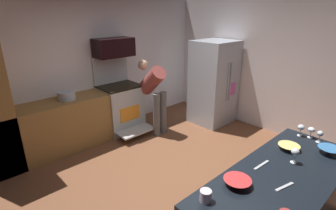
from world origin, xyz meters
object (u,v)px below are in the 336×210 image
refrigerator (214,83)px  wine_glass_far (311,130)px  oven_range (120,106)px  wine_glass_near (320,134)px  mug_tea (206,196)px  mixing_bowl_prep (237,182)px  stock_pot (66,95)px  wine_glass_mid (301,128)px  mixing_bowl_small (289,147)px  wine_glass_extra (295,152)px  microwave (114,47)px  mixing_bowl_large (329,151)px  person_cook (154,91)px

refrigerator → wine_glass_far: 2.67m
oven_range → wine_glass_near: oven_range is taller
wine_glass_far → mug_tea: (-1.77, 0.16, -0.05)m
mixing_bowl_prep → stock_pot: stock_pot is taller
wine_glass_near → mug_tea: (-1.72, 0.27, -0.06)m
refrigerator → stock_pot: (-2.78, 1.00, 0.09)m
stock_pot → wine_glass_mid: bearing=-65.1°
wine_glass_far → mug_tea: 1.78m
wine_glass_near → wine_glass_far: 0.12m
mixing_bowl_small → wine_glass_extra: size_ratio=1.43×
mixing_bowl_prep → mug_tea: mug_tea is taller
wine_glass_near → wine_glass_extra: size_ratio=0.91×
wine_glass_extra → mug_tea: wine_glass_extra is taller
oven_range → stock_pot: 1.14m
oven_range → wine_glass_near: 3.54m
mixing_bowl_small → mug_tea: bearing=175.4°
microwave → mixing_bowl_large: size_ratio=3.17×
wine_glass_extra → mixing_bowl_large: bearing=-22.1°
wine_glass_mid → mug_tea: bearing=178.1°
person_cook → mixing_bowl_small: person_cook is taller
mixing_bowl_prep → wine_glass_extra: size_ratio=1.52×
microwave → person_cook: size_ratio=0.52×
mixing_bowl_small → mug_tea: 1.31m
mixing_bowl_large → oven_range: bearing=94.4°
wine_glass_mid → stock_pot: wine_glass_mid is taller
mixing_bowl_prep → wine_glass_far: 1.42m
wine_glass_far → mug_tea: bearing=174.8°
mixing_bowl_prep → wine_glass_near: bearing=-8.9°
person_cook → oven_range: bearing=130.4°
oven_range → mixing_bowl_prep: oven_range is taller
mixing_bowl_large → mug_tea: 1.60m
mug_tea → mixing_bowl_large: bearing=-15.9°
mixing_bowl_small → wine_glass_mid: size_ratio=1.55×
wine_glass_near → mug_tea: 1.74m
wine_glass_mid → mug_tea: size_ratio=1.49×
oven_range → person_cook: oven_range is taller
mixing_bowl_large → wine_glass_mid: (0.20, 0.38, 0.07)m
mixing_bowl_prep → mug_tea: 0.37m
wine_glass_far → stock_pot: (-1.56, 3.38, -0.03)m
oven_range → mug_tea: (-1.25, -3.20, 0.44)m
wine_glass_near → person_cook: bearing=90.3°
oven_range → stock_pot: bearing=179.2°
wine_glass_near → wine_glass_mid: bearing=86.9°
refrigerator → mixing_bowl_large: size_ratio=7.55×
mixing_bowl_large → wine_glass_far: 0.37m
oven_range → wine_glass_far: 3.44m
mixing_bowl_large → wine_glass_mid: 0.43m
wine_glass_near → stock_pot: 3.80m
oven_range → mixing_bowl_prep: size_ratio=6.13×
microwave → wine_glass_near: size_ratio=5.03×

